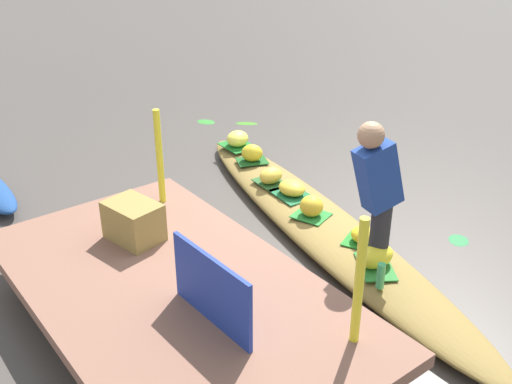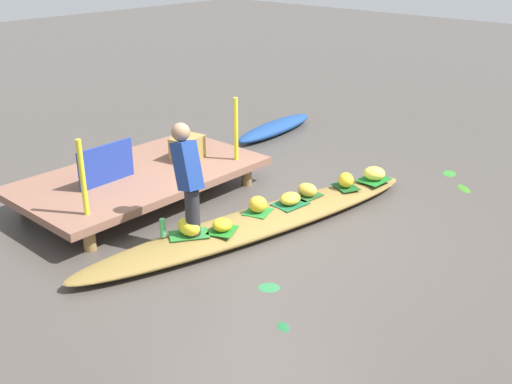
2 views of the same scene
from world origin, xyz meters
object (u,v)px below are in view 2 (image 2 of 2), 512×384
at_px(banana_bunch_5, 258,204).
at_px(market_banner, 106,164).
at_px(banana_bunch_4, 374,173).
at_px(water_bottle, 163,228).
at_px(vendor_boat, 258,222).
at_px(banana_bunch_2, 307,190).
at_px(banana_bunch_0, 346,180).
at_px(banana_bunch_1, 222,225).
at_px(vendor_person, 188,174).
at_px(moored_boat, 275,128).
at_px(produce_crate, 187,148).
at_px(banana_bunch_3, 189,227).
at_px(banana_bunch_6, 290,199).

height_order(banana_bunch_5, market_banner, market_banner).
xyz_separation_m(banana_bunch_4, market_banner, (-2.73, 2.19, 0.34)).
distance_m(banana_bunch_5, water_bottle, 1.22).
relative_size(vendor_boat, banana_bunch_2, 18.26).
height_order(banana_bunch_0, banana_bunch_1, banana_bunch_0).
distance_m(banana_bunch_0, banana_bunch_5, 1.39).
relative_size(vendor_boat, banana_bunch_4, 16.44).
relative_size(banana_bunch_4, banana_bunch_5, 1.30).
xyz_separation_m(banana_bunch_5, market_banner, (-0.91, 1.72, 0.33)).
relative_size(banana_bunch_2, water_bottle, 1.24).
distance_m(banana_bunch_0, vendor_person, 2.40).
relative_size(banana_bunch_4, water_bottle, 1.38).
height_order(banana_bunch_1, banana_bunch_4, banana_bunch_4).
height_order(moored_boat, banana_bunch_2, banana_bunch_2).
xyz_separation_m(banana_bunch_0, produce_crate, (-1.00, 1.96, 0.24)).
xyz_separation_m(banana_bunch_5, produce_crate, (0.35, 1.62, 0.24)).
relative_size(banana_bunch_0, banana_bunch_2, 0.92).
xyz_separation_m(banana_bunch_3, market_banner, (0.04, 1.55, 0.33)).
relative_size(banana_bunch_5, market_banner, 0.28).
height_order(vendor_person, produce_crate, vendor_person).
distance_m(banana_bunch_5, vendor_person, 1.11).
bearing_deg(banana_bunch_4, banana_bunch_2, 162.30).
xyz_separation_m(vendor_boat, moored_boat, (3.00, 2.30, 0.01)).
bearing_deg(banana_bunch_2, produce_crate, 103.57).
xyz_separation_m(banana_bunch_5, vendor_person, (-0.91, 0.19, 0.60)).
relative_size(banana_bunch_0, banana_bunch_4, 0.82).
distance_m(banana_bunch_2, market_banner, 2.53).
distance_m(banana_bunch_6, water_bottle, 1.68).
xyz_separation_m(water_bottle, produce_crate, (1.51, 1.27, 0.24)).
xyz_separation_m(banana_bunch_3, vendor_person, (0.04, 0.02, 0.60)).
height_order(market_banner, produce_crate, market_banner).
bearing_deg(water_bottle, banana_bunch_5, -16.91).
bearing_deg(moored_boat, banana_bunch_2, -137.11).
bearing_deg(vendor_person, market_banner, 90.00).
height_order(water_bottle, produce_crate, produce_crate).
bearing_deg(water_bottle, moored_boat, 24.72).
bearing_deg(water_bottle, vendor_boat, -20.45).
height_order(moored_boat, market_banner, market_banner).
distance_m(banana_bunch_4, market_banner, 3.51).
bearing_deg(banana_bunch_6, water_bottle, 162.91).
bearing_deg(banana_bunch_6, banana_bunch_3, 167.60).
relative_size(vendor_person, produce_crate, 2.83).
distance_m(banana_bunch_4, vendor_person, 2.87).
bearing_deg(market_banner, banana_bunch_2, -49.59).
bearing_deg(banana_bunch_6, produce_crate, 92.94).
bearing_deg(water_bottle, market_banner, 79.49).
bearing_deg(vendor_person, banana_bunch_6, -13.67).
distance_m(banana_bunch_1, banana_bunch_3, 0.38).
xyz_separation_m(banana_bunch_3, banana_bunch_6, (1.39, -0.31, -0.02)).
bearing_deg(banana_bunch_1, banana_bunch_0, -8.62).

